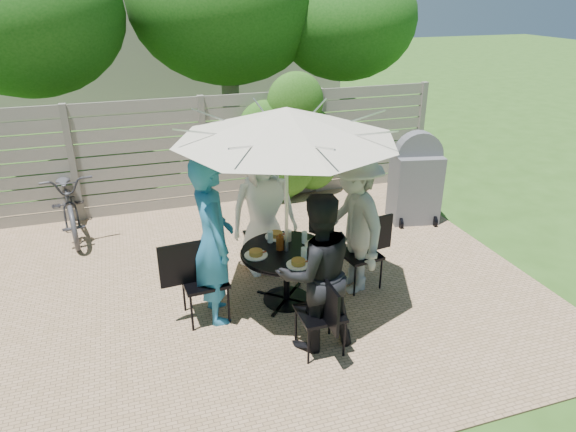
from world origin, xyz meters
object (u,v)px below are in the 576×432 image
object	(u,v)px
plate_back	(276,235)
glass_back	(270,237)
chair_back	(261,246)
glass_right	(304,237)
patio_table	(287,266)
umbrella	(286,123)
person_front	(316,273)
bbq_grill	(415,181)
chair_front	(320,329)
person_right	(353,223)
plate_right	(316,243)
person_back	(263,209)
bicycle	(69,200)
person_left	(213,241)
plate_front	(298,263)
syrup_jug	(280,243)
glass_front	(304,254)
plate_left	(256,254)
chair_left	(204,296)
coffee_cup	(288,236)
chair_right	(361,267)

from	to	relation	value
plate_back	glass_back	distance (m)	0.15
chair_back	glass_right	distance (m)	1.02
patio_table	umbrella	bearing A→B (deg)	36.87
person_front	bbq_grill	distance (m)	3.52
patio_table	chair_front	xyz separation A→B (m)	(0.04, -0.96, -0.20)
person_right	plate_right	distance (m)	0.50
patio_table	person_front	bearing A→B (deg)	-87.46
person_back	chair_front	distance (m)	1.89
bicycle	plate_right	bearing A→B (deg)	-52.25
person_left	umbrella	bearing A→B (deg)	-90.00
bicycle	plate_front	bearing A→B (deg)	-59.52
chair_back	glass_back	distance (m)	0.86
syrup_jug	bbq_grill	world-z (taller)	bbq_grill
person_left	chair_back	bearing A→B (deg)	-40.74
glass_front	bicycle	world-z (taller)	bicycle
person_left	glass_front	size ratio (longest dim) A/B	13.42
plate_left	syrup_jug	distance (m)	0.31
person_left	syrup_jug	bearing A→B (deg)	-86.28
bbq_grill	chair_front	bearing A→B (deg)	-123.71
chair_left	plate_left	size ratio (longest dim) A/B	3.74
person_front	syrup_jug	bearing A→B (deg)	-86.10
plate_back	plate_left	xyz separation A→B (m)	(-0.34, -0.38, 0.00)
syrup_jug	glass_back	bearing A→B (deg)	104.63
bbq_grill	glass_back	bearing A→B (deg)	-142.58
person_right	glass_back	xyz separation A→B (m)	(-0.95, 0.22, -0.13)
glass_back	plate_left	bearing A→B (deg)	-131.96
umbrella	glass_back	bearing A→B (deg)	114.54
person_back	bbq_grill	xyz separation A→B (m)	(2.63, 0.75, -0.20)
person_left	plate_back	size ratio (longest dim) A/B	7.23
person_right	patio_table	bearing A→B (deg)	-90.00
coffee_cup	chair_left	bearing A→B (deg)	-165.78
syrup_jug	chair_front	bearing A→B (deg)	-84.11
plate_right	syrup_jug	xyz separation A→B (m)	(-0.42, 0.03, 0.06)
chair_left	bbq_grill	xyz separation A→B (m)	(3.56, 1.62, 0.36)
plate_back	person_left	bearing A→B (deg)	-154.01
chair_back	person_front	distance (m)	1.89
glass_back	bbq_grill	size ratio (longest dim) A/B	0.10
syrup_jug	person_front	bearing A→B (deg)	-83.56
patio_table	coffee_cup	distance (m)	0.36
plate_right	person_left	bearing A→B (deg)	-177.46
chair_right	bicycle	size ratio (longest dim) A/B	0.46
chair_back	glass_front	xyz separation A→B (m)	(0.16, -1.22, 0.49)
patio_table	coffee_cup	bearing A→B (deg)	68.09
person_back	person_left	distance (m)	1.18
coffee_cup	bicycle	xyz separation A→B (m)	(-2.57, 2.57, -0.22)
plate_right	glass_front	world-z (taller)	glass_front
patio_table	chair_left	size ratio (longest dim) A/B	1.10
chair_left	person_front	distance (m)	1.38
person_front	glass_back	xyz separation A→B (m)	(-0.15, 1.08, -0.09)
bicycle	patio_table	bearing A→B (deg)	-56.29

